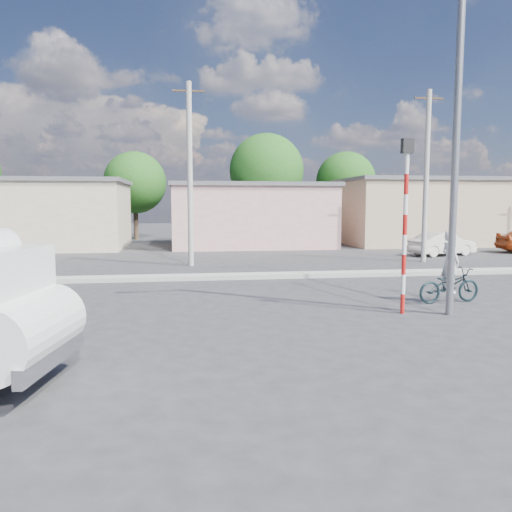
{
  "coord_description": "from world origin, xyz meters",
  "views": [
    {
      "loc": [
        -2.21,
        -10.29,
        2.79
      ],
      "look_at": [
        -0.26,
        3.58,
        1.3
      ],
      "focal_mm": 35.0,
      "sensor_mm": 36.0,
      "label": 1
    }
  ],
  "objects": [
    {
      "name": "car_cream",
      "position": [
        11.33,
        14.56,
        0.61
      ],
      "size": [
        3.89,
        2.21,
        1.21
      ],
      "primitive_type": "imported",
      "rotation": [
        0.0,
        0.0,
        1.84
      ],
      "color": "silver",
      "rests_on": "ground"
    },
    {
      "name": "utility_poles",
      "position": [
        3.25,
        12.0,
        4.07
      ],
      "size": [
        35.4,
        0.24,
        8.0
      ],
      "color": "#99968E",
      "rests_on": "ground"
    },
    {
      "name": "median",
      "position": [
        0.0,
        8.0,
        0.08
      ],
      "size": [
        40.0,
        0.8,
        0.16
      ],
      "primitive_type": "cube",
      "color": "#99968E",
      "rests_on": "ground"
    },
    {
      "name": "streetlight",
      "position": [
        4.14,
        1.2,
        4.96
      ],
      "size": [
        2.34,
        0.22,
        9.0
      ],
      "color": "slate",
      "rests_on": "ground"
    },
    {
      "name": "bicycle",
      "position": [
        5.08,
        2.62,
        0.49
      ],
      "size": [
        1.95,
        0.88,
        0.99
      ],
      "primitive_type": "imported",
      "rotation": [
        0.0,
        0.0,
        1.69
      ],
      "color": "black",
      "rests_on": "ground"
    },
    {
      "name": "ground_plane",
      "position": [
        0.0,
        0.0,
        0.0
      ],
      "size": [
        120.0,
        120.0,
        0.0
      ],
      "primitive_type": "plane",
      "color": "#2C2C2E",
      "rests_on": "ground"
    },
    {
      "name": "cyclist",
      "position": [
        5.08,
        2.62,
        0.87
      ],
      "size": [
        0.49,
        0.68,
        1.74
      ],
      "primitive_type": "imported",
      "rotation": [
        0.0,
        0.0,
        1.69
      ],
      "color": "white",
      "rests_on": "ground"
    },
    {
      "name": "tree_row",
      "position": [
        -2.27,
        28.62,
        4.83
      ],
      "size": [
        34.13,
        7.32,
        8.1
      ],
      "color": "#38281E",
      "rests_on": "ground"
    },
    {
      "name": "building_row",
      "position": [
        1.1,
        22.0,
        2.13
      ],
      "size": [
        37.8,
        7.3,
        4.44
      ],
      "color": "#BFAE90",
      "rests_on": "ground"
    },
    {
      "name": "traffic_pole",
      "position": [
        3.2,
        1.5,
        2.59
      ],
      "size": [
        0.28,
        0.18,
        4.36
      ],
      "color": "red",
      "rests_on": "ground"
    }
  ]
}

